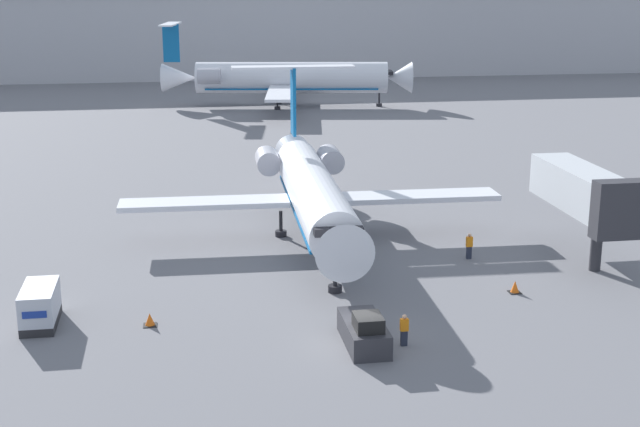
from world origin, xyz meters
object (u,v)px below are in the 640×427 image
object	(u,v)px
airplane_main	(312,189)
traffic_cone_right	(515,287)
pushback_tug	(364,331)
worker_near_tug	(404,330)
jet_bridge	(586,192)
traffic_cone_left	(150,320)
worker_by_wing	(469,245)
airplane_parked_far_left	(286,78)
luggage_cart	(40,306)

from	to	relation	value
airplane_main	traffic_cone_right	distance (m)	16.16
pushback_tug	airplane_main	bearing A→B (deg)	89.17
airplane_main	pushback_tug	distance (m)	18.54
worker_near_tug	jet_bridge	world-z (taller)	jet_bridge
traffic_cone_left	traffic_cone_right	distance (m)	20.45
traffic_cone_left	traffic_cone_right	xyz separation A→B (m)	(20.38, 1.63, 0.02)
pushback_tug	jet_bridge	bearing A→B (deg)	33.44
worker_near_tug	jet_bridge	size ratio (longest dim) A/B	0.15
worker_by_wing	airplane_parked_far_left	world-z (taller)	airplane_parked_far_left
traffic_cone_left	airplane_parked_far_left	size ratio (longest dim) A/B	0.02
traffic_cone_right	airplane_main	bearing A→B (deg)	127.87
worker_near_tug	jet_bridge	bearing A→B (deg)	37.82
luggage_cart	traffic_cone_right	distance (m)	25.96
worker_by_wing	traffic_cone_left	distance (m)	21.37
worker_by_wing	airplane_main	bearing A→B (deg)	146.26
worker_by_wing	pushback_tug	bearing A→B (deg)	-127.58
pushback_tug	traffic_cone_right	world-z (taller)	pushback_tug
worker_near_tug	traffic_cone_right	xyz separation A→B (m)	(8.10, 6.22, -0.50)
airplane_main	traffic_cone_left	world-z (taller)	airplane_main
airplane_parked_far_left	luggage_cart	bearing A→B (deg)	-106.45
airplane_main	worker_near_tug	size ratio (longest dim) A/B	17.16
traffic_cone_left	jet_bridge	size ratio (longest dim) A/B	0.06
worker_by_wing	traffic_cone_left	world-z (taller)	worker_by_wing
worker_near_tug	jet_bridge	xyz separation A→B (m)	(14.38, 11.16, 3.60)
traffic_cone_left	airplane_parked_far_left	distance (m)	78.18
airplane_parked_far_left	traffic_cone_left	bearing A→B (deg)	-102.32
luggage_cart	jet_bridge	distance (m)	32.87
airplane_parked_far_left	worker_near_tug	bearing A→B (deg)	-93.09
airplane_main	traffic_cone_right	size ratio (longest dim) A/B	39.19
airplane_main	luggage_cart	world-z (taller)	airplane_main
traffic_cone_left	traffic_cone_right	world-z (taller)	traffic_cone_right
luggage_cart	traffic_cone_left	distance (m)	5.70
luggage_cart	airplane_parked_far_left	world-z (taller)	airplane_parked_far_left
luggage_cart	traffic_cone_right	world-z (taller)	luggage_cart
worker_by_wing	luggage_cart	bearing A→B (deg)	-164.60
luggage_cart	jet_bridge	world-z (taller)	jet_bridge
airplane_main	worker_by_wing	xyz separation A→B (m)	(9.14, -6.11, -2.58)
airplane_main	worker_by_wing	world-z (taller)	airplane_main
traffic_cone_right	luggage_cart	bearing A→B (deg)	-178.74
airplane_parked_far_left	jet_bridge	distance (m)	70.46
luggage_cart	airplane_parked_far_left	size ratio (longest dim) A/B	0.11
pushback_tug	worker_by_wing	xyz separation A→B (m)	(9.41, 12.23, 0.17)
pushback_tug	traffic_cone_right	distance (m)	11.58
pushback_tug	luggage_cart	world-z (taller)	luggage_cart
traffic_cone_right	airplane_parked_far_left	bearing A→B (deg)	92.86
airplane_main	jet_bridge	world-z (taller)	airplane_main
airplane_parked_far_left	worker_by_wing	bearing A→B (deg)	-87.37
pushback_tug	luggage_cart	distance (m)	16.78
traffic_cone_right	jet_bridge	world-z (taller)	jet_bridge
airplane_main	worker_by_wing	size ratio (longest dim) A/B	16.49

